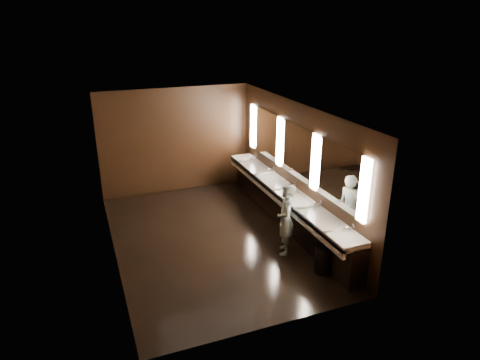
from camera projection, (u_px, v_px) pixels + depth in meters
name	position (u px, v px, depth m)	size (l,w,h in m)	color
floor	(211.00, 239.00, 9.22)	(6.00, 6.00, 0.00)	black
ceiling	(208.00, 110.00, 8.22)	(4.00, 6.00, 0.02)	#2D2D2B
wall_back	(176.00, 141.00, 11.33)	(4.00, 0.02, 2.80)	black
wall_front	(273.00, 247.00, 6.11)	(4.00, 0.02, 2.80)	black
wall_left	(108.00, 192.00, 8.04)	(0.02, 6.00, 2.80)	black
wall_right	(297.00, 166.00, 9.40)	(0.02, 6.00, 2.80)	black
sink_counter	(287.00, 205.00, 9.65)	(0.55, 5.40, 1.01)	black
mirror_band	(296.00, 151.00, 9.26)	(0.06, 5.03, 1.15)	white
person	(286.00, 220.00, 8.44)	(0.53, 0.35, 1.46)	#9CD3E8
trash_bin	(324.00, 259.00, 7.94)	(0.35, 0.35, 0.54)	black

